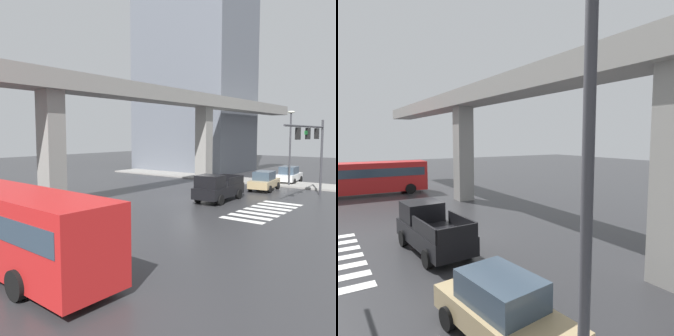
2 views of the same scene
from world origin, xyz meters
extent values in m
plane|color=#2D2D30|center=(0.00, 0.00, 0.00)|extent=(120.00, 120.00, 0.00)
cube|color=gray|center=(0.00, 4.55, 8.36)|extent=(58.74, 2.33, 1.20)
cube|color=gray|center=(-8.96, 4.55, 3.88)|extent=(1.30, 1.30, 7.76)
cube|color=black|center=(1.36, -1.63, 0.78)|extent=(5.20, 2.17, 0.80)
cube|color=black|center=(-0.08, -1.71, 1.63)|extent=(1.79, 1.84, 0.90)
cube|color=#3F5160|center=(-0.55, -1.74, 1.63)|extent=(0.19, 1.67, 0.77)
cube|color=black|center=(2.56, -2.44, 1.48)|extent=(2.65, 0.24, 0.60)
cube|color=black|center=(2.46, -0.70, 1.48)|extent=(2.65, 0.24, 0.60)
cube|color=black|center=(3.86, -1.50, 1.48)|extent=(0.19, 1.75, 0.60)
cylinder|color=black|center=(-0.17, -2.62, 0.38)|extent=(0.77, 0.32, 0.76)
cylinder|color=black|center=(-0.26, -0.82, 0.38)|extent=(0.77, 0.32, 0.76)
cylinder|color=black|center=(2.99, -2.45, 0.38)|extent=(0.77, 0.32, 0.76)
cylinder|color=black|center=(2.89, -0.65, 0.38)|extent=(0.77, 0.32, 0.76)
cube|color=red|center=(-15.59, -2.24, 1.64)|extent=(2.97, 10.90, 2.70)
cube|color=#2D3D4C|center=(-15.59, -2.24, 2.11)|extent=(2.99, 10.36, 0.76)
cube|color=#2D3D4C|center=(-15.35, 3.12, 1.98)|extent=(2.25, 0.18, 1.49)
cylinder|color=black|center=(-16.64, 1.59, 0.48)|extent=(0.39, 0.97, 0.96)
cylinder|color=black|center=(-14.20, 1.49, 0.48)|extent=(0.39, 0.97, 0.96)
cube|color=tan|center=(8.43, -2.24, 0.64)|extent=(4.48, 2.26, 0.64)
cube|color=#384756|center=(8.33, -2.25, 1.34)|extent=(2.40, 1.75, 0.76)
cylinder|color=black|center=(7.00, -1.54, 0.32)|extent=(0.66, 0.31, 0.64)
cylinder|color=black|center=(7.21, -3.25, 0.32)|extent=(0.66, 0.31, 0.64)
cylinder|color=#38383D|center=(12.06, -3.20, 3.50)|extent=(0.16, 0.16, 7.00)
camera|label=1|loc=(-22.54, -15.32, 5.05)|focal=38.90mm
camera|label=2|loc=(14.83, -6.16, 5.21)|focal=33.07mm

